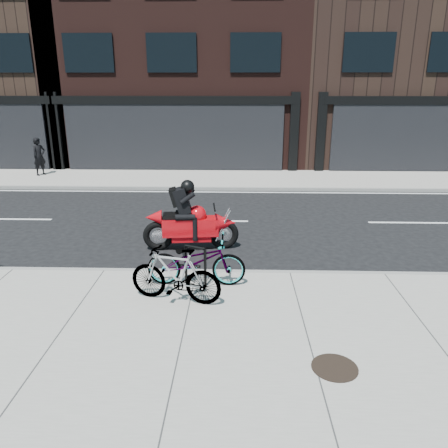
{
  "coord_description": "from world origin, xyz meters",
  "views": [
    {
      "loc": [
        0.84,
        -10.55,
        3.99
      ],
      "look_at": [
        0.56,
        -1.04,
        0.9
      ],
      "focal_mm": 35.0,
      "sensor_mm": 36.0,
      "label": 1
    }
  ],
  "objects_px": {
    "motorcycle": "(195,221)",
    "bicycle_front": "(196,261)",
    "bicycle_rear": "(175,275)",
    "manhole_cover": "(335,368)",
    "bike_rack": "(195,262)",
    "pedestrian": "(39,156)"
  },
  "relations": [
    {
      "from": "bicycle_rear",
      "to": "manhole_cover",
      "type": "distance_m",
      "value": 3.22
    },
    {
      "from": "bike_rack",
      "to": "manhole_cover",
      "type": "height_order",
      "value": "bike_rack"
    },
    {
      "from": "bicycle_front",
      "to": "manhole_cover",
      "type": "xyz_separation_m",
      "value": [
        2.2,
        -2.65,
        -0.5
      ]
    },
    {
      "from": "manhole_cover",
      "to": "pedestrian",
      "type": "bearing_deg",
      "value": 126.85
    },
    {
      "from": "bike_rack",
      "to": "pedestrian",
      "type": "distance_m",
      "value": 13.19
    },
    {
      "from": "bicycle_rear",
      "to": "pedestrian",
      "type": "distance_m",
      "value": 13.6
    },
    {
      "from": "bicycle_rear",
      "to": "pedestrian",
      "type": "xyz_separation_m",
      "value": [
        -7.46,
        11.37,
        0.29
      ]
    },
    {
      "from": "bicycle_rear",
      "to": "motorcycle",
      "type": "bearing_deg",
      "value": -167.75
    },
    {
      "from": "bicycle_front",
      "to": "bicycle_rear",
      "type": "distance_m",
      "value": 0.78
    },
    {
      "from": "bike_rack",
      "to": "bicycle_front",
      "type": "relative_size",
      "value": 0.42
    },
    {
      "from": "pedestrian",
      "to": "manhole_cover",
      "type": "relative_size",
      "value": 2.46
    },
    {
      "from": "bike_rack",
      "to": "bicycle_front",
      "type": "xyz_separation_m",
      "value": [
        0.02,
        -0.0,
        0.03
      ]
    },
    {
      "from": "bicycle_rear",
      "to": "pedestrian",
      "type": "height_order",
      "value": "pedestrian"
    },
    {
      "from": "bicycle_front",
      "to": "bicycle_rear",
      "type": "bearing_deg",
      "value": 155.67
    },
    {
      "from": "bike_rack",
      "to": "motorcycle",
      "type": "bearing_deg",
      "value": 95.53
    },
    {
      "from": "bike_rack",
      "to": "motorcycle",
      "type": "height_order",
      "value": "motorcycle"
    },
    {
      "from": "motorcycle",
      "to": "manhole_cover",
      "type": "height_order",
      "value": "motorcycle"
    },
    {
      "from": "bicycle_front",
      "to": "pedestrian",
      "type": "height_order",
      "value": "pedestrian"
    },
    {
      "from": "motorcycle",
      "to": "pedestrian",
      "type": "height_order",
      "value": "motorcycle"
    },
    {
      "from": "bicycle_rear",
      "to": "motorcycle",
      "type": "height_order",
      "value": "motorcycle"
    },
    {
      "from": "bike_rack",
      "to": "pedestrian",
      "type": "relative_size",
      "value": 0.5
    },
    {
      "from": "motorcycle",
      "to": "bicycle_front",
      "type": "bearing_deg",
      "value": -89.54
    }
  ]
}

